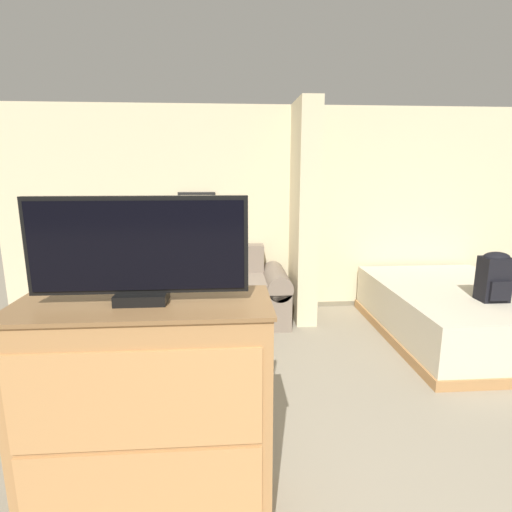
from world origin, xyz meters
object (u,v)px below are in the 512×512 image
at_px(backpack, 495,276).
at_px(tv_dresser, 149,415).
at_px(coffee_table, 189,323).
at_px(bed, 456,312).
at_px(couch, 197,295).
at_px(tv, 139,250).
at_px(table_lamp, 92,256).

bearing_deg(backpack, tv_dresser, -150.20).
height_order(coffee_table, bed, bed).
bearing_deg(couch, tv, -90.61).
bearing_deg(table_lamp, bed, -10.06).
height_order(table_lamp, backpack, backpack).
xyz_separation_m(couch, table_lamp, (-1.21, 0.03, 0.49)).
relative_size(couch, tv, 2.20).
xyz_separation_m(coffee_table, backpack, (2.95, -0.10, 0.44)).
xyz_separation_m(table_lamp, tv_dresser, (1.18, -2.87, -0.22)).
relative_size(table_lamp, backpack, 0.91).
relative_size(coffee_table, tv_dresser, 0.51).
bearing_deg(tv_dresser, coffee_table, 89.09).
bearing_deg(couch, tv_dresser, -90.61).
xyz_separation_m(coffee_table, tv_dresser, (-0.03, -1.81, 0.23)).
relative_size(couch, backpack, 4.58).
relative_size(coffee_table, backpack, 1.29).
bearing_deg(couch, coffee_table, -90.08).
distance_m(tv_dresser, tv, 0.85).
height_order(coffee_table, tv_dresser, tv_dresser).
bearing_deg(tv_dresser, backpack, 29.80).
height_order(couch, coffee_table, couch).
relative_size(table_lamp, tv_dresser, 0.36).
height_order(table_lamp, tv_dresser, tv_dresser).
relative_size(tv_dresser, tv, 1.22).
bearing_deg(coffee_table, couch, 89.92).
bearing_deg(tv, coffee_table, 89.09).
height_order(coffee_table, backpack, backpack).
distance_m(table_lamp, tv_dresser, 3.11).
bearing_deg(tv, tv_dresser, -90.00).
height_order(bed, backpack, backpack).
xyz_separation_m(tv, bed, (2.90, 2.14, -1.17)).
xyz_separation_m(tv_dresser, tv, (-0.00, 0.00, 0.85)).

